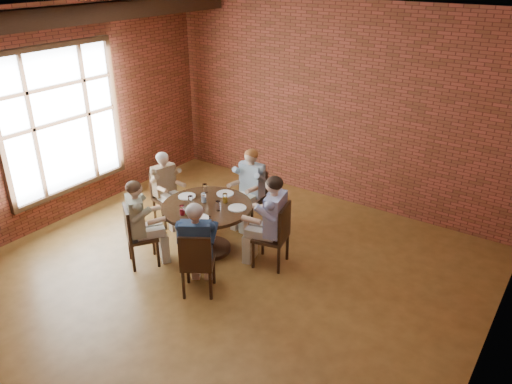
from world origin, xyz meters
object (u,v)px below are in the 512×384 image
Objects in this scene: dining_table at (208,219)px; diner_a at (271,222)px; chair_e at (197,262)px; diner_e at (197,249)px; chair_b at (253,195)px; diner_b at (250,188)px; chair_a at (277,233)px; diner_c at (166,189)px; chair_c at (164,195)px; chair_d at (136,234)px; smartphone at (207,218)px; diner_d at (141,223)px.

dining_table is 0.96× the size of diner_a.
chair_e is 0.17m from diner_e.
chair_b is 0.17m from diner_b.
diner_c reaches higher than chair_a.
chair_e is at bearing -111.15° from diner_c.
diner_e reaches higher than chair_c.
chair_c is (-1.20, -0.80, -0.02)m from chair_b.
chair_d reaches higher than dining_table.
diner_b reaches higher than chair_d.
diner_b is (-1.00, 0.77, 0.13)m from chair_a.
chair_d is at bearing -35.65° from chair_e.
chair_a is at bearing -38.14° from chair_b.
chair_a is 0.99m from smartphone.
smartphone is (-0.28, 0.53, 0.11)m from diner_e.
chair_c is (-1.15, 0.29, -0.05)m from dining_table.
diner_e is 9.46× the size of smartphone.
smartphone is (-0.32, 0.60, 0.26)m from chair_e.
chair_c is at bearing -144.11° from chair_b.
diner_a is 1.15m from diner_e.
chair_c is at bearing 133.87° from smartphone.
chair_b is 0.71× the size of diner_d.
chair_e is (0.59, -0.91, -0.03)m from dining_table.
chair_b is 0.71× the size of diner_b.
diner_a is 1.05× the size of diner_e.
diner_c is at bearing -67.26° from diner_e.
chair_e is 0.73m from smartphone.
chair_d is at bearing -141.54° from diner_c.
diner_a is at bearing -77.63° from chair_c.
chair_d is (0.51, -1.13, -0.11)m from diner_c.
diner_c is (-1.09, 0.28, 0.08)m from dining_table.
smartphone is (1.35, -0.59, 0.14)m from diner_c.
diner_a reaches higher than chair_b.
chair_b is at bearing 75.94° from smartphone.
diner_e reaches higher than chair_b.
diner_e is (-0.41, -1.07, -0.03)m from diner_a.
diner_b is at bearing 76.59° from smartphone.
diner_e is (-0.50, -1.09, 0.13)m from chair_a.
chair_a reaches higher than chair_c.
diner_b is (-0.00, -0.08, 0.15)m from chair_b.
chair_a reaches higher than smartphone.
chair_b is (-1.00, 0.85, -0.02)m from chair_a.
chair_e reaches higher than chair_d.
diner_a is at bearing -38.58° from diner_b.
chair_b reaches higher than chair_d.
smartphone is (0.22, -1.32, 0.11)m from diner_b.
chair_a is 1.27m from diner_b.
chair_e reaches higher than chair_c.
chair_d is 1.13m from diner_e.
dining_table is 1.43× the size of chair_b.
diner_a is at bearing -90.00° from chair_a.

